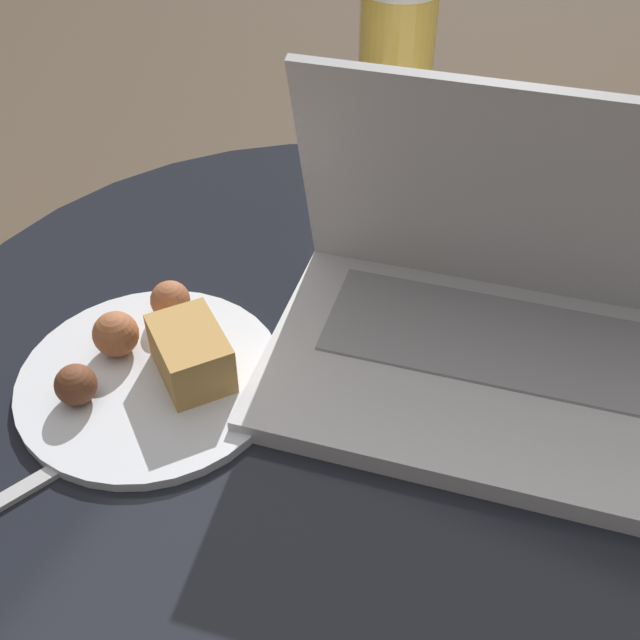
# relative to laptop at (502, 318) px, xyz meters

# --- Properties ---
(table) EXTENTS (0.75, 0.75, 0.55)m
(table) POSITION_rel_laptop_xyz_m (-0.12, -0.06, -0.18)
(table) COLOR #9E9EA3
(table) RESTS_ON ground_plane
(laptop) EXTENTS (0.40, 0.29, 0.24)m
(laptop) POSITION_rel_laptop_xyz_m (0.00, 0.00, 0.00)
(laptop) COLOR silver
(laptop) RESTS_ON table
(beer_glass) EXTENTS (0.07, 0.07, 0.26)m
(beer_glass) POSITION_rel_laptop_xyz_m (-0.17, 0.18, 0.08)
(beer_glass) COLOR gold
(beer_glass) RESTS_ON table
(snack_plate) EXTENTS (0.22, 0.22, 0.05)m
(snack_plate) POSITION_rel_laptop_xyz_m (-0.24, -0.14, -0.03)
(snack_plate) COLOR silver
(snack_plate) RESTS_ON table
(fork) EXTENTS (0.09, 0.19, 0.00)m
(fork) POSITION_rel_laptop_xyz_m (-0.23, -0.20, -0.05)
(fork) COLOR #B2B2B7
(fork) RESTS_ON table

